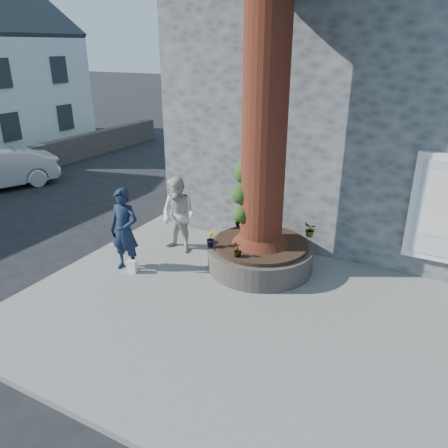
% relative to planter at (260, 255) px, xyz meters
% --- Properties ---
extents(ground, '(120.00, 120.00, 0.00)m').
position_rel_planter_xyz_m(ground, '(-0.80, -2.00, -0.41)').
color(ground, black).
rests_on(ground, ground).
extents(pavement, '(9.00, 8.00, 0.12)m').
position_rel_planter_xyz_m(pavement, '(0.70, -1.00, -0.35)').
color(pavement, slate).
rests_on(pavement, ground).
extents(yellow_line, '(0.10, 30.00, 0.01)m').
position_rel_planter_xyz_m(yellow_line, '(-3.85, -1.00, -0.41)').
color(yellow_line, yellow).
rests_on(yellow_line, ground).
extents(stone_shop, '(10.30, 8.30, 6.30)m').
position_rel_planter_xyz_m(stone_shop, '(1.70, 5.20, 2.75)').
color(stone_shop, '#484B4C').
rests_on(stone_shop, ground).
extents(planter, '(2.30, 2.30, 0.60)m').
position_rel_planter_xyz_m(planter, '(0.00, 0.00, 0.00)').
color(planter, black).
rests_on(planter, pavement).
extents(man, '(0.72, 0.52, 1.83)m').
position_rel_planter_xyz_m(man, '(-2.54, -1.44, 0.62)').
color(man, '#121D31').
rests_on(man, pavement).
extents(woman, '(0.93, 0.75, 1.80)m').
position_rel_planter_xyz_m(woman, '(-2.04, -0.12, 0.61)').
color(woman, beige).
rests_on(woman, pavement).
extents(shopping_bag, '(0.22, 0.17, 0.28)m').
position_rel_planter_xyz_m(shopping_bag, '(-2.34, -1.54, -0.15)').
color(shopping_bag, white).
rests_on(shopping_bag, pavement).
extents(plant_a, '(0.22, 0.18, 0.35)m').
position_rel_planter_xyz_m(plant_a, '(-0.85, 0.57, 0.48)').
color(plant_a, gray).
rests_on(plant_a, planter).
extents(plant_b, '(0.26, 0.26, 0.39)m').
position_rel_planter_xyz_m(plant_b, '(-0.85, -0.70, 0.50)').
color(plant_b, gray).
rests_on(plant_b, planter).
extents(plant_c, '(0.22, 0.22, 0.29)m').
position_rel_planter_xyz_m(plant_c, '(-0.14, -0.85, 0.45)').
color(plant_c, gray).
rests_on(plant_c, planter).
extents(plant_d, '(0.39, 0.40, 0.34)m').
position_rel_planter_xyz_m(plant_d, '(0.85, 0.79, 0.48)').
color(plant_d, gray).
rests_on(plant_d, planter).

